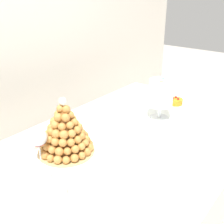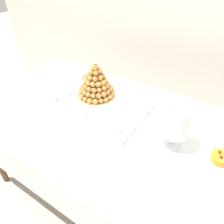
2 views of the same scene
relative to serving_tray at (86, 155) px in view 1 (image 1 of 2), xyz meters
The scene contains 10 objects.
buffet_table 0.17m from the serving_tray, 25.49° to the right, with size 1.72×0.97×0.76m.
serving_tray is the anchor object (origin of this frame).
croquembouche 0.14m from the serving_tray, 113.40° to the left, with size 0.26×0.26×0.26m.
dessert_cup_left 0.27m from the serving_tray, 156.98° to the right, with size 0.06×0.06×0.06m.
dessert_cup_mid_left 0.12m from the serving_tray, 86.26° to the right, with size 0.06×0.06×0.05m.
dessert_cup_centre 0.28m from the serving_tray, 27.14° to the right, with size 0.06×0.06×0.05m.
creme_brulee_ramekin 0.25m from the serving_tray, behind, with size 0.10×0.10×0.03m.
macaron_goblet 0.57m from the serving_tray, ahead, with size 0.14×0.14×0.24m.
fruit_tart_plate 0.78m from the serving_tray, ahead, with size 0.17×0.17×0.05m.
wine_glass 0.23m from the serving_tray, 143.66° to the left, with size 0.08×0.08×0.16m.
Camera 1 is at (-0.86, -0.67, 1.45)m, focal length 43.51 mm.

